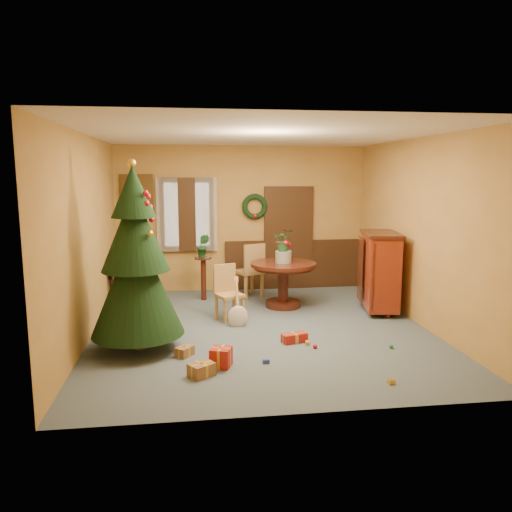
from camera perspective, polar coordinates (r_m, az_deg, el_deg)
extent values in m
plane|color=#3C4B57|center=(7.69, 0.62, -8.37)|extent=(5.50, 5.50, 0.00)
plane|color=silver|center=(7.35, 0.66, 13.72)|extent=(5.50, 5.50, 0.00)
plane|color=olive|center=(10.09, -1.61, 4.27)|extent=(5.00, 0.00, 5.00)
plane|color=olive|center=(4.71, 5.46, -1.56)|extent=(5.00, 0.00, 5.00)
plane|color=olive|center=(7.45, -18.78, 1.99)|extent=(0.00, 5.50, 5.50)
plane|color=olive|center=(8.12, 18.39, 2.58)|extent=(0.00, 5.50, 5.50)
cube|color=black|center=(10.34, 4.23, -0.94)|extent=(2.80, 0.06, 1.00)
cube|color=black|center=(10.23, 3.73, 2.07)|extent=(1.00, 0.08, 2.10)
cube|color=white|center=(10.27, 3.69, 1.81)|extent=(0.80, 0.03, 1.90)
cube|color=black|center=(9.98, -7.90, 4.71)|extent=(1.05, 0.08, 1.45)
cube|color=white|center=(10.01, -7.90, 4.72)|extent=(0.88, 0.03, 1.25)
cube|color=white|center=(9.94, -10.10, 4.63)|extent=(0.42, 0.02, 1.45)
cube|color=white|center=(9.94, -5.70, 4.73)|extent=(0.42, 0.02, 1.45)
torus|color=black|center=(10.03, -0.14, 5.67)|extent=(0.51, 0.11, 0.51)
cube|color=#4C3819|center=(10.02, -13.43, 6.85)|extent=(0.62, 0.05, 0.78)
cube|color=gray|center=(10.05, -13.41, 6.86)|extent=(0.48, 0.02, 0.62)
cylinder|color=black|center=(8.80, 3.14, -0.96)|extent=(1.16, 1.16, 0.06)
cylinder|color=black|center=(8.81, 3.14, -1.36)|extent=(1.04, 1.04, 0.04)
cylinder|color=black|center=(8.87, 3.12, -3.34)|extent=(0.19, 0.19, 0.64)
cylinder|color=black|center=(8.96, 3.10, -5.48)|extent=(0.62, 0.62, 0.10)
cylinder|color=slate|center=(8.78, 3.15, -0.09)|extent=(0.28, 0.28, 0.21)
imported|color=#1E4C23|center=(8.73, 3.17, 1.85)|extent=(0.35, 0.31, 0.39)
cube|color=#A57E42|center=(8.05, -3.04, -4.49)|extent=(0.51, 0.51, 0.05)
cube|color=#A57E42|center=(8.15, -3.62, -2.52)|extent=(0.37, 0.18, 0.46)
cube|color=#A57E42|center=(8.31, -2.55, -5.59)|extent=(0.05, 0.05, 0.40)
cube|color=#A57E42|center=(8.18, -4.52, -5.86)|extent=(0.05, 0.05, 0.40)
cube|color=#A57E42|center=(8.04, -1.51, -6.10)|extent=(0.05, 0.05, 0.40)
cube|color=#A57E42|center=(7.90, -3.54, -6.39)|extent=(0.05, 0.05, 0.40)
cube|color=#A57E42|center=(9.59, -0.82, -1.81)|extent=(0.60, 0.60, 0.05)
cube|color=#A57E42|center=(9.37, -0.16, -0.26)|extent=(0.43, 0.23, 0.54)
cube|color=#A57E42|center=(9.40, -1.18, -3.63)|extent=(0.06, 0.06, 0.46)
cube|color=#A57E42|center=(9.59, 0.70, -3.36)|extent=(0.06, 0.06, 0.46)
cube|color=#A57E42|center=(9.71, -2.31, -3.22)|extent=(0.06, 0.06, 0.46)
cube|color=#A57E42|center=(9.89, -0.47, -2.97)|extent=(0.06, 0.06, 0.46)
cylinder|color=black|center=(9.39, -6.01, -2.68)|extent=(0.10, 0.10, 0.79)
cylinder|color=black|center=(9.31, -6.06, -0.24)|extent=(0.32, 0.32, 0.03)
imported|color=#19471E|center=(9.28, -6.08, 1.18)|extent=(0.27, 0.23, 0.44)
cylinder|color=#382111|center=(6.98, -13.24, -9.32)|extent=(0.16, 0.16, 0.27)
cone|color=black|center=(6.77, -13.50, -2.77)|extent=(1.23, 1.23, 1.45)
cone|color=black|center=(6.67, -13.72, 2.87)|extent=(0.89, 0.89, 1.06)
cone|color=black|center=(6.63, -13.88, 7.18)|extent=(0.58, 0.58, 0.67)
sphere|color=gold|center=(6.63, -14.01, 10.26)|extent=(0.11, 0.11, 0.11)
cube|color=black|center=(9.25, -14.09, -1.09)|extent=(0.92, 0.71, 0.05)
cube|color=black|center=(9.27, -14.06, -1.86)|extent=(0.86, 0.66, 0.18)
cube|color=black|center=(9.37, -16.14, -3.36)|extent=(0.16, 0.29, 0.68)
cube|color=black|center=(9.29, -11.85, -3.29)|extent=(0.16, 0.29, 0.68)
cube|color=#59190A|center=(8.76, 13.98, -1.69)|extent=(0.68, 1.08, 1.25)
cube|color=black|center=(8.66, 14.14, 2.48)|extent=(0.75, 1.15, 0.05)
cylinder|color=black|center=(8.53, 14.85, -6.59)|extent=(0.07, 0.07, 0.09)
cylinder|color=black|center=(9.29, 12.86, -5.20)|extent=(0.07, 0.07, 0.09)
cube|color=brown|center=(6.02, -6.24, -12.78)|extent=(0.35, 0.33, 0.15)
cube|color=gold|center=(6.02, -6.24, -12.78)|extent=(0.25, 0.19, 0.15)
cube|color=gold|center=(6.02, -6.24, -12.78)|extent=(0.15, 0.20, 0.15)
cube|color=#A01B15|center=(6.26, -4.01, -11.46)|extent=(0.30, 0.30, 0.24)
cube|color=gold|center=(6.26, -4.01, -11.46)|extent=(0.24, 0.11, 0.24)
cube|color=gold|center=(6.26, -4.01, -11.46)|extent=(0.11, 0.24, 0.24)
cube|color=brown|center=(6.67, -8.17, -10.72)|extent=(0.27, 0.28, 0.12)
cube|color=gold|center=(6.67, -8.17, -10.72)|extent=(0.16, 0.20, 0.13)
cube|color=gold|center=(6.67, -8.17, -10.72)|extent=(0.15, 0.13, 0.13)
cube|color=#A01B15|center=(7.12, 4.41, -9.32)|extent=(0.39, 0.24, 0.13)
cube|color=gold|center=(7.12, 4.41, -9.32)|extent=(0.36, 0.12, 0.13)
cube|color=gold|center=(7.12, 4.41, -9.32)|extent=(0.09, 0.16, 0.13)
cube|color=#24359D|center=(6.37, 1.15, -11.96)|extent=(0.09, 0.06, 0.05)
sphere|color=#217C37|center=(7.12, 15.17, -9.92)|extent=(0.06, 0.06, 0.06)
cube|color=gold|center=(7.05, 5.90, -9.85)|extent=(0.06, 0.09, 0.05)
sphere|color=red|center=(6.91, 6.76, -10.23)|extent=(0.06, 0.06, 0.06)
cube|color=gold|center=(5.99, 15.20, -13.71)|extent=(0.09, 0.07, 0.05)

